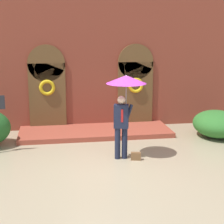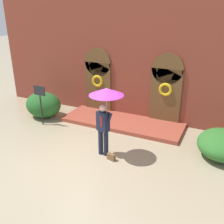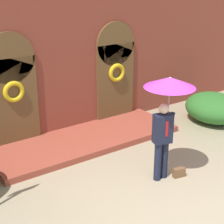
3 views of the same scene
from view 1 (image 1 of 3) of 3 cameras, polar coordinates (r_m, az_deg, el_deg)
The scene contains 5 objects.
ground_plane at distance 10.17m, azimuth -0.50°, elevation -8.14°, with size 80.00×80.00×0.00m, color tan.
building_facade at distance 13.64m, azimuth -3.22°, elevation 8.79°, with size 14.00×2.30×5.60m.
person_with_umbrella at distance 10.22m, azimuth 1.98°, elevation 3.10°, with size 1.10×1.10×2.36m.
handbag at distance 10.55m, azimuth 3.67°, elevation -6.74°, with size 0.28×0.12×0.22m, color brown.
shrub_right at distance 13.12m, azimuth 15.75°, elevation -1.74°, with size 1.61×1.85×0.89m, color #2D6B28.
Camera 1 is at (-1.45, -9.38, 3.64)m, focal length 60.00 mm.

